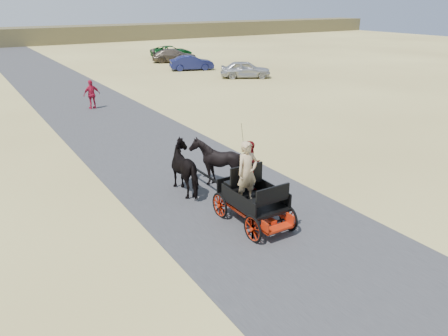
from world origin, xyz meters
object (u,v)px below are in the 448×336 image
carriage (253,212)px  car_c (175,56)px  horse_left (188,168)px  car_b (192,63)px  pedestrian (92,94)px  car_d (171,52)px  car_a (245,69)px  horse_right (216,162)px

carriage → car_c: 35.78m
horse_left → car_b: 27.61m
pedestrian → car_b: 16.17m
carriage → car_d: car_d is taller
horse_left → car_c: (14.13, 30.10, -0.17)m
car_d → car_c: bearing=172.9°
car_a → car_b: (-1.80, 6.18, -0.04)m
pedestrian → car_d: pedestrian is taller
carriage → pedestrian: (0.22, 16.83, 0.50)m
horse_right → car_a: bearing=-127.2°
carriage → horse_right: (0.55, 3.00, 0.49)m
carriage → horse_right: horse_right is taller
horse_right → pedestrian: pedestrian is taller
horse_left → horse_right: 1.10m
car_c → car_d: size_ratio=1.00×
pedestrian → car_b: pedestrian is taller
pedestrian → car_c: 21.05m
car_b → car_d: (2.50, 9.58, -0.01)m
car_a → pedestrian: bearing=136.6°
car_c → car_d: 4.06m
car_a → car_b: size_ratio=1.03×
pedestrian → car_c: size_ratio=0.37×
car_c → carriage: bearing=-177.8°
carriage → car_c: car_c is taller
carriage → horse_left: horse_left is taller
horse_left → car_b: (13.07, 24.32, -0.19)m
car_a → car_c: size_ratio=0.88×
carriage → car_c: (13.58, 33.10, 0.32)m
carriage → car_b: bearing=65.4°
horse_left → car_c: bearing=-115.2°
horse_right → car_a: 22.77m
carriage → pedestrian: bearing=89.3°
car_a → horse_left: bearing=170.3°
car_b → car_c: size_ratio=0.86×
carriage → horse_right: bearing=79.6°
carriage → car_b: 30.06m
carriage → horse_right: 3.09m
pedestrian → car_b: (12.31, 10.49, -0.20)m
pedestrian → car_a: size_ratio=0.42×
car_a → car_c: (-0.74, 11.96, -0.02)m
horse_right → car_a: horse_right is taller
horse_left → car_b: size_ratio=0.50×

